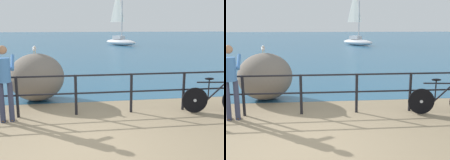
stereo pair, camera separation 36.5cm
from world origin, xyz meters
The scene contains 8 objects.
ground_plane centered at (0.00, 20.00, -0.05)m, with size 120.00×120.00×0.10m, color #937F60.
sea_surface centered at (0.00, 47.95, 0.00)m, with size 120.00×90.00×0.01m, color #285B7F.
promenade_railing centered at (0.00, 1.86, 0.64)m, with size 8.54×0.07×1.02m.
bicycle centered at (3.68, 1.49, 0.46)m, with size 1.69×0.48×0.92m.
person_at_railing centered at (-1.60, 1.58, 0.99)m, with size 0.52×0.66×1.78m.
breakwater_boulder_main centered at (-1.13, 3.39, 0.70)m, with size 1.61×1.60×1.41m.
seagull centered at (-1.16, 3.47, 1.55)m, with size 0.16×0.34×0.23m.
sailboat centered at (5.37, 25.69, 0.71)m, with size 3.62×4.33×6.16m.
Camera 1 is at (-0.05, -4.68, 2.21)m, focal length 43.02 mm.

